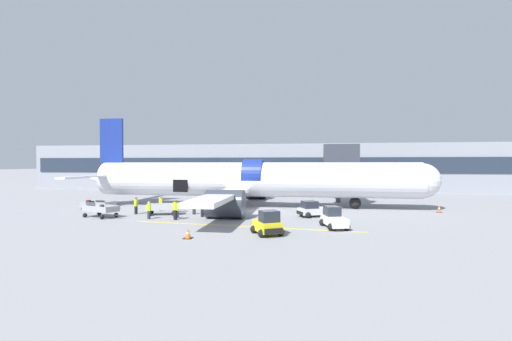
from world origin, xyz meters
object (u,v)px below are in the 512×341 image
baggage_cart_empty (98,205)px  ground_crew_marshal (194,205)px  baggage_tug_lead (313,210)px  suitcase_on_tarmac_upright (176,214)px  baggage_tug_rear (334,219)px  ground_crew_supervisor (161,203)px  airplane (249,181)px  ground_crew_driver (175,209)px  ground_crew_helper (149,210)px  baggage_tug_mid (268,225)px  ground_crew_loader_b (136,205)px  baggage_cart_loading (163,209)px  baggage_cart_queued (101,211)px  ground_crew_loader_a (202,208)px

baggage_cart_empty → ground_crew_marshal: 11.52m
baggage_tug_lead → suitcase_on_tarmac_upright: size_ratio=4.33×
baggage_tug_rear → ground_crew_supervisor: (-17.28, 6.95, 0.13)m
airplane → ground_crew_driver: 11.34m
baggage_tug_lead → ground_crew_helper: size_ratio=2.09×
ground_crew_supervisor → ground_crew_driver: bearing=-54.5°
ground_crew_helper → ground_crew_marshal: ground_crew_marshal is taller
baggage_cart_empty → ground_crew_driver: (10.82, -5.12, 0.46)m
baggage_tug_rear → baggage_cart_empty: baggage_tug_rear is taller
ground_crew_supervisor → baggage_tug_mid: bearing=-39.6°
ground_crew_supervisor → ground_crew_loader_b: bearing=-120.0°
baggage_cart_loading → baggage_tug_lead: bearing=3.7°
baggage_tug_lead → baggage_tug_rear: bearing=-74.6°
baggage_cart_loading → ground_crew_marshal: size_ratio=2.26×
baggage_tug_mid → baggage_cart_queued: (-16.19, 5.52, -0.16)m
ground_crew_loader_b → suitcase_on_tarmac_upright: 5.13m
ground_crew_driver → ground_crew_loader_b: bearing=152.4°
baggage_cart_loading → suitcase_on_tarmac_upright: (1.99, -1.65, -0.19)m
ground_crew_loader_a → ground_crew_helper: (-4.37, -1.91, -0.00)m
baggage_tug_rear → baggage_cart_loading: (-15.90, 4.41, -0.17)m
suitcase_on_tarmac_upright → ground_crew_helper: bearing=-156.2°
baggage_tug_lead → ground_crew_driver: 12.63m
airplane → baggage_tug_mid: 15.78m
baggage_tug_rear → baggage_cart_loading: 16.51m
baggage_cart_queued → baggage_cart_empty: 5.88m
ground_crew_loader_a → ground_crew_loader_b: ground_crew_loader_b is taller
airplane → baggage_tug_lead: 9.86m
ground_crew_loader_a → ground_crew_marshal: (-1.30, 1.46, 0.11)m
baggage_tug_rear → suitcase_on_tarmac_upright: 14.19m
baggage_tug_lead → baggage_cart_queued: (-19.48, -3.22, -0.07)m
baggage_cart_loading → ground_crew_driver: ground_crew_driver is taller
baggage_tug_mid → baggage_tug_rear: size_ratio=0.82×
baggage_cart_empty → baggage_tug_mid: bearing=-27.6°
baggage_tug_mid → baggage_cart_queued: baggage_tug_mid is taller
ground_crew_loader_b → ground_crew_marshal: ground_crew_marshal is taller
baggage_cart_queued → ground_crew_loader_b: ground_crew_loader_b is taller
ground_crew_driver → ground_crew_loader_a: bearing=46.3°
ground_crew_driver → ground_crew_helper: 2.52m
airplane → baggage_tug_lead: airplane is taller
ground_crew_loader_a → baggage_tug_rear: bearing=-17.6°
baggage_tug_rear → ground_crew_driver: ground_crew_driver is taller
ground_crew_loader_b → ground_crew_marshal: (5.71, 0.72, 0.06)m
ground_crew_helper → suitcase_on_tarmac_upright: ground_crew_helper is taller
airplane → suitcase_on_tarmac_upright: bearing=-120.6°
baggage_cart_loading → baggage_cart_queued: baggage_cart_queued is taller
baggage_cart_empty → ground_crew_loader_a: bearing=-14.1°
ground_crew_loader_b → ground_crew_supervisor: bearing=60.0°
ground_crew_loader_b → ground_crew_supervisor: size_ratio=1.08×
airplane → ground_crew_supervisor: (-8.68, -4.79, -2.20)m
ground_crew_marshal → ground_crew_loader_a: bearing=-48.3°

